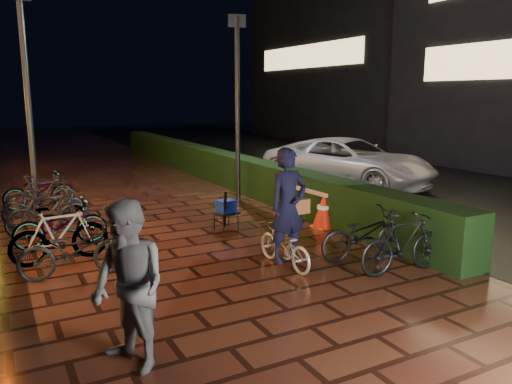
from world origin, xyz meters
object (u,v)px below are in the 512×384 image
van (349,162)px  traffic_barrier (304,204)px  cyclist (286,224)px  bystander_person (129,287)px  cart_assembly (226,208)px

van → traffic_barrier: size_ratio=2.86×
van → cyclist: size_ratio=2.68×
bystander_person → traffic_barrier: (5.07, 4.37, -0.53)m
van → cart_assembly: van is taller
van → cart_assembly: bearing=-173.8°
traffic_barrier → cart_assembly: 1.90m
traffic_barrier → cart_assembly: (-1.89, 0.13, 0.09)m
traffic_barrier → cart_assembly: bearing=176.0°
cyclist → cart_assembly: size_ratio=2.19×
cyclist → traffic_barrier: (2.02, 2.50, -0.37)m
bystander_person → cart_assembly: bearing=124.3°
van → traffic_barrier: bearing=-161.8°
van → cart_assembly: (-5.55, -2.87, -0.28)m
van → cyclist: (-5.68, -5.50, -0.01)m
bystander_person → cyclist: (3.05, 1.87, -0.16)m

